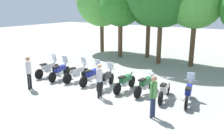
{
  "coord_description": "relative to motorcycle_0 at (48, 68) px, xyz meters",
  "views": [
    {
      "loc": [
        7.51,
        -10.8,
        4.53
      ],
      "look_at": [
        0.0,
        0.5,
        0.9
      ],
      "focal_mm": 39.16,
      "sensor_mm": 36.0,
      "label": 1
    }
  ],
  "objects": [
    {
      "name": "tree_3",
      "position": [
        2.86,
        8.94,
        3.99
      ],
      "size": [
        3.57,
        3.57,
        6.32
      ],
      "color": "brown",
      "rests_on": "ground_plane"
    },
    {
      "name": "motorcycle_4",
      "position": [
        4.52,
        0.16,
        0.0
      ],
      "size": [
        0.68,
        2.17,
        1.37
      ],
      "rotation": [
        0.0,
        0.0,
        1.76
      ],
      "color": "black",
      "rests_on": "ground_plane"
    },
    {
      "name": "person_2",
      "position": [
        5.14,
        -1.29,
        0.51
      ],
      "size": [
        0.25,
        0.41,
        1.75
      ],
      "rotation": [
        0.0,
        0.0,
        3.03
      ],
      "color": "black",
      "rests_on": "ground_plane"
    },
    {
      "name": "motorcycle_8",
      "position": [
        9.05,
        0.48,
        0.0
      ],
      "size": [
        0.68,
        2.17,
        1.37
      ],
      "rotation": [
        0.0,
        0.0,
        1.77
      ],
      "color": "black",
      "rests_on": "ground_plane"
    },
    {
      "name": "person_0",
      "position": [
        8.3,
        -1.88,
        0.55
      ],
      "size": [
        0.29,
        0.41,
        1.8
      ],
      "rotation": [
        0.0,
        0.0,
        2.88
      ],
      "color": "#232D4C",
      "rests_on": "ground_plane"
    },
    {
      "name": "motorcycle_2",
      "position": [
        2.27,
        0.27,
        0.0
      ],
      "size": [
        0.62,
        2.19,
        1.37
      ],
      "rotation": [
        0.0,
        0.0,
        1.51
      ],
      "color": "black",
      "rests_on": "ground_plane"
    },
    {
      "name": "tree_5",
      "position": [
        7.02,
        7.88,
        4.32
      ],
      "size": [
        4.07,
        4.07,
        6.89
      ],
      "color": "brown",
      "rests_on": "ground_plane"
    },
    {
      "name": "tree_1",
      "position": [
        -0.37,
        9.52,
        3.78
      ],
      "size": [
        3.47,
        3.47,
        6.06
      ],
      "color": "brown",
      "rests_on": "ground_plane"
    },
    {
      "name": "motorcycle_6",
      "position": [
        6.79,
        0.51,
        -0.01
      ],
      "size": [
        0.62,
        2.19,
        0.99
      ],
      "rotation": [
        0.0,
        0.0,
        1.53
      ],
      "color": "black",
      "rests_on": "ground_plane"
    },
    {
      "name": "tree_0",
      "position": [
        -2.14,
        9.0,
        4.36
      ],
      "size": [
        4.81,
        4.81,
        7.3
      ],
      "color": "brown",
      "rests_on": "ground_plane"
    },
    {
      "name": "ground_plane",
      "position": [
        4.53,
        0.25,
        -0.52
      ],
      "size": [
        80.0,
        80.0,
        0.0
      ],
      "primitive_type": "plane",
      "color": "#9E9B93"
    },
    {
      "name": "motorcycle_3",
      "position": [
        3.4,
        0.31,
        0.0
      ],
      "size": [
        0.62,
        2.19,
        1.37
      ],
      "rotation": [
        0.0,
        0.0,
        1.61
      ],
      "color": "black",
      "rests_on": "ground_plane"
    },
    {
      "name": "person_1",
      "position": [
        1.14,
        -2.37,
        0.58
      ],
      "size": [
        0.28,
        0.41,
        1.83
      ],
      "rotation": [
        0.0,
        0.0,
        0.19
      ],
      "color": "black",
      "rests_on": "ground_plane"
    },
    {
      "name": "tree_2",
      "position": [
        0.78,
        7.73,
        3.97
      ],
      "size": [
        3.62,
        3.62,
        6.32
      ],
      "color": "brown",
      "rests_on": "ground_plane"
    },
    {
      "name": "motorcycle_5",
      "position": [
        5.66,
        0.34,
        -0.01
      ],
      "size": [
        0.62,
        2.19,
        0.99
      ],
      "rotation": [
        0.0,
        0.0,
        1.57
      ],
      "color": "black",
      "rests_on": "ground_plane"
    },
    {
      "name": "motorcycle_1",
      "position": [
        1.13,
        -0.04,
        0.0
      ],
      "size": [
        0.67,
        2.17,
        1.37
      ],
      "rotation": [
        0.0,
        0.0,
        1.76
      ],
      "color": "black",
      "rests_on": "ground_plane"
    },
    {
      "name": "motorcycle_0",
      "position": [
        0.0,
        0.0,
        0.0
      ],
      "size": [
        0.62,
        2.19,
        1.37
      ],
      "rotation": [
        0.0,
        0.0,
        1.64
      ],
      "color": "black",
      "rests_on": "ground_plane"
    },
    {
      "name": "motorcycle_7",
      "position": [
        7.92,
        0.34,
        -0.01
      ],
      "size": [
        0.62,
        2.18,
        0.99
      ],
      "rotation": [
        0.0,
        0.0,
        1.72
      ],
      "color": "black",
      "rests_on": "ground_plane"
    }
  ]
}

